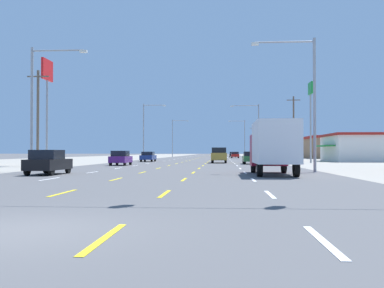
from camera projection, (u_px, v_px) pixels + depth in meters
ground_plane at (200, 160)px, 73.53m from camera, size 572.00×572.00×0.00m
lot_apron_left at (57, 160)px, 75.21m from camera, size 28.00×440.00×0.01m
lot_apron_right at (349, 160)px, 71.86m from camera, size 28.00×440.00×0.01m
lane_markings at (207, 157)px, 111.94m from camera, size 10.64×227.60×0.01m
signal_span_wire at (120, 37)px, 14.78m from camera, size 26.44×0.52×9.26m
hatchback_far_left_nearest at (48, 162)px, 27.09m from camera, size 1.72×3.90×1.54m
box_truck_far_right_near at (273, 145)px, 26.82m from camera, size 2.40×7.20×3.23m
hatchback_far_left_mid at (121, 158)px, 45.86m from camera, size 1.72×3.90×1.54m
sedan_far_right_midfar at (251, 158)px, 50.90m from camera, size 1.80×4.50×1.46m
suv_inner_right_far at (219, 155)px, 56.09m from camera, size 1.98×4.90×1.98m
sedan_far_left_farther at (148, 156)px, 63.41m from camera, size 1.80×4.50×1.46m
sedan_inner_right_farthest at (220, 155)px, 85.42m from camera, size 1.80×4.50×1.46m
sedan_far_right_distant_a at (235, 155)px, 101.45m from camera, size 1.80×4.50×1.46m
sedan_far_right_distant_b at (233, 154)px, 119.01m from camera, size 1.80×4.50×1.46m
storefront_right_row_1 at (372, 148)px, 64.77m from camera, size 14.29×11.90×4.12m
storefront_right_row_2 at (328, 147)px, 97.06m from camera, size 10.29×18.47×4.86m
pole_sign_left_row_1 at (47, 83)px, 45.92m from camera, size 0.24×2.63×11.20m
pole_sign_right_row_1 at (311, 103)px, 56.20m from camera, size 0.24×2.08×10.45m
streetlight_left_row_0 at (38, 99)px, 31.62m from camera, size 4.19×0.26×9.06m
streetlight_right_row_0 at (308, 93)px, 30.31m from camera, size 4.47×0.26×9.39m
streetlight_left_row_1 at (146, 128)px, 77.04m from camera, size 4.07×0.26×9.98m
streetlight_right_row_1 at (255, 127)px, 75.73m from camera, size 5.04×0.26×9.79m
streetlight_left_row_2 at (174, 135)px, 122.45m from camera, size 4.69×0.26×10.54m
streetlight_right_row_2 at (243, 136)px, 121.13m from camera, size 4.59×0.26×10.33m
utility_pole_left_row_0 at (38, 116)px, 42.59m from camera, size 2.20×0.26×9.44m
utility_pole_right_row_1 at (294, 127)px, 70.75m from camera, size 2.20×0.26×10.50m
utility_pole_right_row_2 at (264, 140)px, 106.96m from camera, size 2.20×0.26×8.56m
utility_pole_right_row_3 at (253, 141)px, 140.76m from camera, size 2.20×0.26×9.72m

